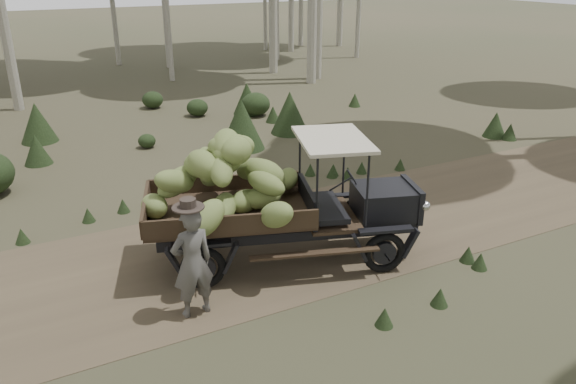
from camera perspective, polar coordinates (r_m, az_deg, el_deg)
ground at (r=10.28m, az=-3.68°, el=-5.82°), size 120.00×120.00×0.00m
dirt_track at (r=10.27m, az=-3.68°, el=-5.80°), size 70.00×4.00×0.01m
banana_truck at (r=9.33m, az=-3.26°, el=0.49°), size 4.94×2.94×2.41m
farmer at (r=8.19m, az=-9.70°, el=-6.99°), size 0.65×0.49×1.85m
undergrowth at (r=11.23m, az=-11.53°, el=-0.77°), size 21.44×22.27×1.40m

